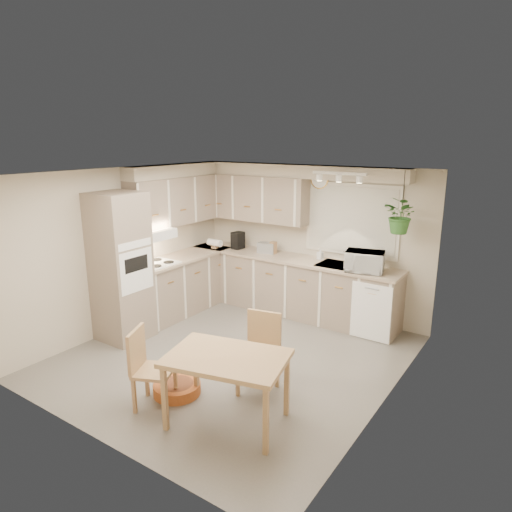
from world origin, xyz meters
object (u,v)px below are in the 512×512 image
(dining_table, at_px, (227,389))
(chair_back, at_px, (258,355))
(braided_rug, at_px, (223,357))
(microwave, at_px, (365,259))
(chair_left, at_px, (154,369))
(pet_bed, at_px, (177,388))

(dining_table, height_order, chair_back, chair_back)
(chair_back, distance_m, braided_rug, 1.03)
(braided_rug, relative_size, microwave, 2.01)
(microwave, bearing_deg, braided_rug, -137.32)
(dining_table, height_order, braided_rug, dining_table)
(chair_left, relative_size, microwave, 1.62)
(chair_back, relative_size, pet_bed, 1.70)
(pet_bed, bearing_deg, chair_left, -93.48)
(dining_table, bearing_deg, pet_bed, 172.87)
(microwave, bearing_deg, chair_left, -123.87)
(chair_left, xyz_separation_m, braided_rug, (-0.08, 1.27, -0.43))
(chair_back, bearing_deg, braided_rug, -38.66)
(chair_left, height_order, pet_bed, chair_left)
(braided_rug, distance_m, microwave, 2.43)
(chair_left, xyz_separation_m, chair_back, (0.75, 0.86, 0.02))
(braided_rug, height_order, microwave, microwave)
(dining_table, height_order, pet_bed, dining_table)
(dining_table, height_order, microwave, microwave)
(microwave, bearing_deg, chair_back, -113.14)
(pet_bed, xyz_separation_m, microwave, (1.09, 2.77, 1.06))
(chair_back, xyz_separation_m, pet_bed, (-0.73, -0.55, -0.39))
(dining_table, relative_size, braided_rug, 1.08)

